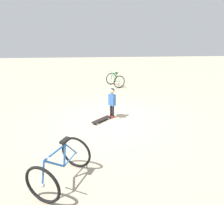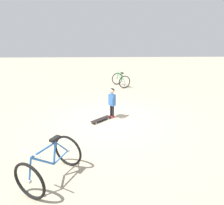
% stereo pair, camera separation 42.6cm
% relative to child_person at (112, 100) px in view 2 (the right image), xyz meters
% --- Properties ---
extents(ground_plane, '(50.00, 50.00, 0.00)m').
position_rel_child_person_xyz_m(ground_plane, '(-0.02, -0.23, -0.66)').
color(ground_plane, tan).
extents(child_person, '(0.27, 0.40, 1.06)m').
position_rel_child_person_xyz_m(child_person, '(0.00, 0.00, 0.00)').
color(child_person, black).
rests_on(child_person, ground).
extents(skateboard, '(0.70, 0.67, 0.07)m').
position_rel_child_person_xyz_m(skateboard, '(-0.39, -0.31, -0.60)').
color(skateboard, black).
rests_on(skateboard, ground).
extents(bicycle_near, '(1.13, 1.28, 0.85)m').
position_rel_child_person_xyz_m(bicycle_near, '(-1.31, -3.11, -0.28)').
color(bicycle_near, black).
rests_on(bicycle_near, ground).
extents(bicycle_mid, '(1.03, 1.25, 0.85)m').
position_rel_child_person_xyz_m(bicycle_mid, '(0.73, 4.74, -0.28)').
color(bicycle_mid, black).
rests_on(bicycle_mid, ground).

